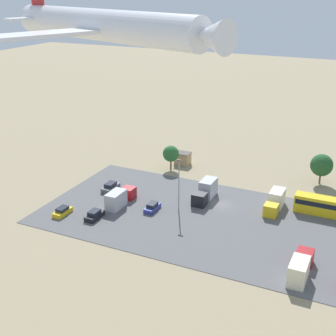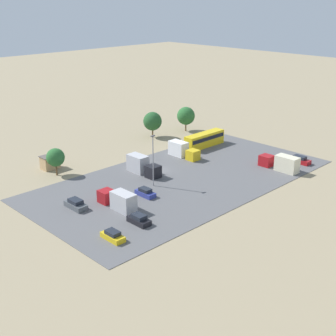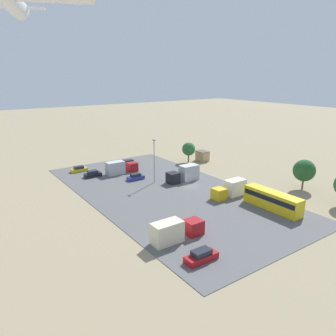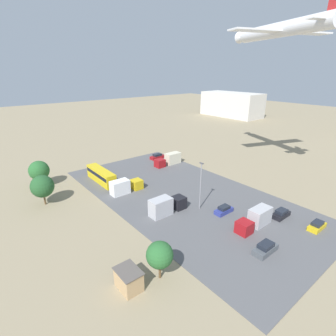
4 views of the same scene
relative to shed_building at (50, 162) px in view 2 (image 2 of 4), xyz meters
name	(u,v)px [view 2 (image 2 of 4)]	position (x,y,z in m)	size (l,w,h in m)	color
ground_plane	(160,171)	(-15.53, 16.99, -1.43)	(400.00, 400.00, 0.00)	gray
parking_lot_surface	(183,179)	(-15.53, 23.72, -1.39)	(61.16, 31.38, 0.08)	#565659
shed_building	(50,162)	(0.00, 0.00, 0.00)	(3.67, 2.76, 2.85)	tan
bus	(204,139)	(-34.38, 12.69, 0.43)	(11.55, 2.62, 3.31)	gold
parked_car_0	(299,160)	(-40.31, 34.89, -0.69)	(1.85, 4.76, 1.60)	maroon
parked_car_1	(145,193)	(-4.64, 24.70, -0.73)	(1.73, 4.04, 1.49)	navy
parked_car_2	(76,204)	(7.29, 20.25, -0.67)	(1.96, 4.52, 1.63)	#4C5156
parked_car_3	(113,236)	(9.55, 33.29, -0.76)	(1.78, 4.04, 1.41)	gold
parked_car_4	(139,220)	(3.35, 32.10, -0.71)	(1.89, 4.05, 1.54)	black
parked_truck_0	(182,150)	(-25.24, 14.19, 0.13)	(2.44, 7.81, 3.23)	gold
parked_truck_1	(119,200)	(2.05, 25.36, 0.11)	(2.43, 8.13, 3.20)	maroon
parked_truck_2	(142,166)	(-11.84, 15.69, 0.27)	(2.56, 8.04, 3.54)	black
parked_truck_3	(281,163)	(-33.70, 34.43, 0.15)	(2.46, 8.63, 3.27)	maroon
tree_near_shed	(153,121)	(-31.02, -1.91, 2.75)	(4.72, 4.72, 6.55)	brown
tree_apron_mid	(186,116)	(-41.27, 0.05, 2.71)	(4.76, 4.76, 6.53)	brown
tree_apron_far	(55,157)	(1.08, 4.27, 2.35)	(3.71, 3.71, 5.65)	brown
light_pole_lot_centre	(153,159)	(-8.93, 22.20, 4.08)	(0.90, 0.28, 9.98)	gray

